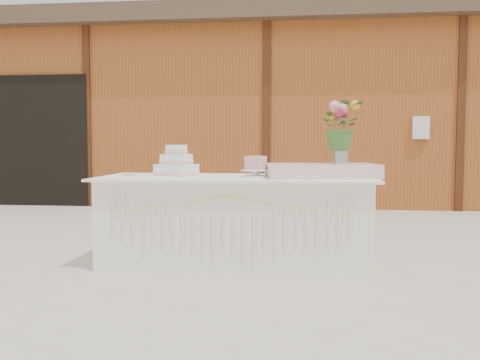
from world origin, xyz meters
name	(u,v)px	position (x,y,z in m)	size (l,w,h in m)	color
ground	(236,263)	(0.00, 0.00, 0.00)	(80.00, 80.00, 0.00)	beige
barn	(273,112)	(-0.01, 5.99, 1.68)	(12.60, 4.60, 3.30)	#984B20
cake_table	(236,220)	(0.00, 0.00, 0.39)	(2.40, 1.00, 0.77)	white
wedding_cake	(176,165)	(-0.56, 0.12, 0.86)	(0.41, 0.41, 0.28)	white
pink_cake_stand	(255,165)	(0.17, -0.02, 0.87)	(0.25, 0.25, 0.18)	white
satin_runner	(321,171)	(0.74, -0.02, 0.83)	(0.92, 0.54, 0.12)	beige
flower_vase	(341,154)	(0.91, 0.02, 0.97)	(0.12, 0.12, 0.16)	#ABACB0
bouquet	(342,120)	(0.91, 0.02, 1.26)	(0.38, 0.33, 0.42)	#376528
loose_flowers	(131,174)	(-0.99, 0.11, 0.78)	(0.13, 0.32, 0.02)	#CC7D8F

